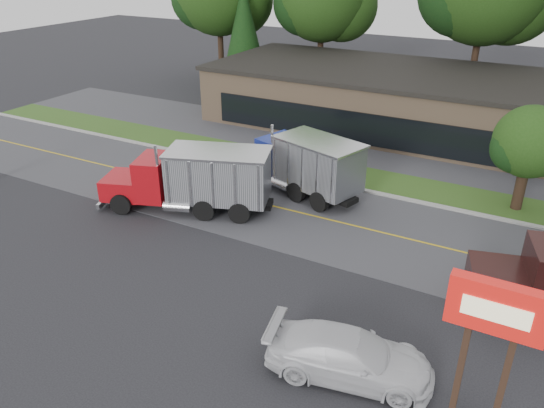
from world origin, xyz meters
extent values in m
plane|color=#2F2F34|center=(0.00, 0.00, 0.00)|extent=(140.00, 140.00, 0.00)
cube|color=#515156|center=(0.00, 9.00, 0.00)|extent=(60.00, 8.00, 0.02)
cube|color=gold|center=(0.00, 9.00, 0.00)|extent=(60.00, 0.12, 0.01)
cube|color=#9E9E99|center=(0.00, 13.20, 0.00)|extent=(60.00, 0.30, 0.12)
cube|color=#3D6322|center=(0.00, 15.00, 0.00)|extent=(60.00, 3.40, 0.03)
cube|color=#515156|center=(0.00, 20.00, 0.00)|extent=(60.00, 7.00, 0.02)
cube|color=#9A7B5E|center=(2.00, 26.00, 2.00)|extent=(32.00, 12.00, 4.00)
cube|color=#332116|center=(10.00, -2.50, 2.60)|extent=(0.16, 0.16, 5.00)
cube|color=#332116|center=(11.00, -2.50, 2.60)|extent=(0.16, 0.16, 5.00)
cube|color=red|center=(10.50, -2.50, 5.30)|extent=(2.20, 0.35, 1.30)
cube|color=beige|center=(10.50, -2.69, 5.30)|extent=(1.50, 0.04, 0.50)
cube|color=beige|center=(10.50, -2.31, 5.30)|extent=(1.50, 0.04, 0.50)
cylinder|color=#382619|center=(-20.00, 32.00, 2.40)|extent=(0.56, 0.56, 4.80)
sphere|color=#1D3F11|center=(-18.36, 33.10, 7.81)|extent=(6.58, 6.58, 6.58)
cylinder|color=#382619|center=(-10.00, 34.00, 2.34)|extent=(0.56, 0.56, 4.67)
sphere|color=#1D3F11|center=(-8.40, 35.07, 7.61)|extent=(6.41, 6.41, 6.41)
sphere|color=black|center=(-11.34, 33.20, 7.88)|extent=(5.87, 5.87, 5.87)
cylinder|color=#382619|center=(4.00, 34.00, 2.76)|extent=(0.56, 0.56, 5.52)
cylinder|color=#382619|center=(-16.00, 30.00, 0.50)|extent=(0.44, 0.44, 1.00)
cone|color=black|center=(-16.00, 30.00, 5.49)|extent=(4.39, 4.39, 8.98)
cylinder|color=#382619|center=(10.00, 15.00, 1.01)|extent=(0.56, 0.56, 2.03)
sphere|color=#1D3F11|center=(10.00, 15.00, 3.77)|extent=(3.71, 3.71, 3.71)
sphere|color=#1D3F11|center=(10.70, 15.46, 3.30)|extent=(2.78, 2.78, 2.78)
sphere|color=black|center=(9.42, 14.65, 3.42)|extent=(2.55, 2.55, 2.55)
cube|color=black|center=(-5.13, 6.70, 0.57)|extent=(8.36, 3.80, 0.28)
cube|color=#B50C14|center=(-8.62, 5.46, 1.12)|extent=(2.69, 2.85, 1.10)
cube|color=#B50C14|center=(-7.05, 6.02, 1.72)|extent=(2.20, 2.76, 2.20)
cube|color=black|center=(-7.66, 5.80, 2.12)|extent=(0.76, 2.00, 0.90)
cube|color=silver|center=(-3.74, 7.20, 2.02)|extent=(5.64, 4.07, 2.50)
cube|color=silver|center=(-3.74, 7.20, 3.32)|extent=(5.83, 4.26, 0.12)
cylinder|color=black|center=(-8.83, 6.60, 0.57)|extent=(1.15, 0.70, 1.10)
cylinder|color=black|center=(-8.06, 4.44, 0.57)|extent=(1.15, 0.70, 1.10)
cylinder|color=black|center=(-3.78, 8.41, 0.57)|extent=(1.15, 0.70, 1.10)
cylinder|color=black|center=(-3.00, 6.24, 0.57)|extent=(1.15, 0.70, 1.10)
cube|color=black|center=(-1.15, 11.50, 0.57)|extent=(7.59, 3.25, 0.28)
cube|color=navy|center=(-4.32, 12.50, 1.12)|extent=(2.43, 2.74, 1.10)
cube|color=navy|center=(-2.89, 12.05, 1.72)|extent=(1.99, 2.69, 2.20)
cube|color=black|center=(-3.45, 12.22, 2.12)|extent=(0.69, 2.02, 0.90)
cube|color=silver|center=(0.11, 11.10, 2.02)|extent=(5.11, 3.76, 2.50)
cube|color=silver|center=(0.11, 11.10, 3.32)|extent=(5.29, 3.94, 0.12)
cylinder|color=black|center=(-3.82, 13.54, 0.57)|extent=(1.15, 0.66, 1.10)
cylinder|color=black|center=(-4.51, 11.35, 0.57)|extent=(1.15, 0.66, 1.10)
cylinder|color=black|center=(0.78, 12.10, 0.57)|extent=(1.15, 0.66, 1.10)
cylinder|color=black|center=(0.09, 9.90, 0.57)|extent=(1.15, 0.66, 1.10)
cube|color=black|center=(10.15, 5.54, 1.12)|extent=(2.61, 2.76, 1.10)
cube|color=black|center=(11.16, 5.81, 2.12)|extent=(0.60, 2.04, 0.90)
cylinder|color=black|center=(10.04, 6.70, 0.57)|extent=(1.15, 0.62, 1.10)
cylinder|color=black|center=(10.63, 4.48, 0.57)|extent=(1.15, 0.62, 1.10)
imported|color=silver|center=(6.56, -0.74, 0.79)|extent=(5.76, 3.25, 1.58)
camera|label=1|loc=(10.67, -13.51, 12.73)|focal=35.00mm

